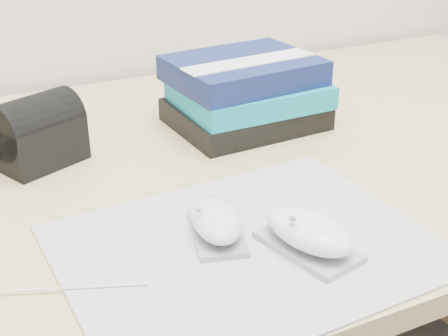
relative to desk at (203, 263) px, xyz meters
name	(u,v)px	position (x,y,z in m)	size (l,w,h in m)	color
desk	(203,263)	(0.00, 0.00, 0.00)	(1.60, 0.80, 0.73)	tan
mousepad	(247,247)	(-0.08, -0.30, 0.24)	(0.40, 0.31, 0.00)	#93929A
mouse_rear	(217,222)	(-0.10, -0.27, 0.26)	(0.08, 0.11, 0.04)	gray
mouse_front	(309,233)	(-0.02, -0.34, 0.26)	(0.09, 0.13, 0.05)	#979799
usb_cable	(41,290)	(-0.30, -0.29, 0.24)	(0.00, 0.00, 0.21)	white
book_stack	(246,93)	(0.09, 0.02, 0.29)	(0.24, 0.20, 0.11)	black
pouch	(38,132)	(-0.24, 0.02, 0.28)	(0.14, 0.12, 0.10)	black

